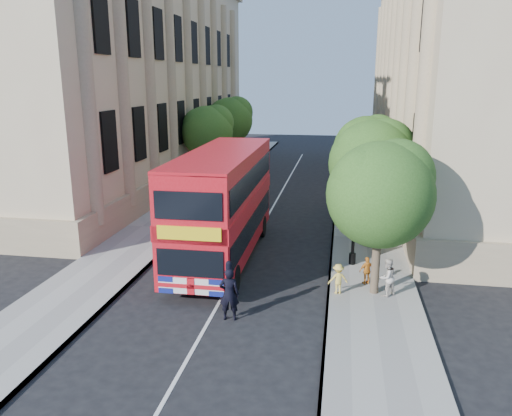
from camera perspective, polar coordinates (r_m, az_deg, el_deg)
The scene contains 17 objects.
ground at distance 18.10m, azimuth -5.25°, elevation -12.47°, with size 120.00×120.00×0.00m, color black.
pavement_right at distance 26.85m, azimuth 12.40°, elevation -3.45°, with size 3.50×80.00×0.12m, color gray.
pavement_left at distance 28.64m, azimuth -11.24°, elevation -2.25°, with size 3.50×80.00×0.12m, color gray.
building_right at distance 40.67m, azimuth 24.09°, elevation 14.47°, with size 12.00×38.00×18.00m, color tan.
building_left at distance 43.51m, azimuth -15.36°, elevation 15.11°, with size 12.00×38.00×18.00m, color tan.
tree_right_near at distance 19.05m, azimuth 14.16°, elevation 2.12°, with size 4.00×4.00×6.08m.
tree_right_mid at distance 24.91m, azimuth 13.24°, elevation 5.49°, with size 4.20×4.20×6.37m.
tree_right_far at distance 30.86m, azimuth 12.64°, elevation 6.97°, with size 4.00×4.00×6.15m.
tree_left_far at distance 39.14m, azimuth -5.54°, elevation 8.98°, with size 4.00×4.00×6.30m.
tree_left_back at distance 46.85m, azimuth -2.94°, elevation 10.26°, with size 4.20×4.20×6.65m.
lamp_post at distance 22.29m, azimuth 11.21°, elevation -0.53°, with size 0.32×0.32×5.16m.
double_decker_bus at distance 22.93m, azimuth -3.80°, elevation 0.74°, with size 2.96×10.77×4.96m.
box_van at distance 32.24m, azimuth -1.88°, elevation 2.33°, with size 2.22×5.01×2.82m.
police_constable at distance 17.59m, azimuth -3.08°, elevation -9.79°, with size 0.70×0.46×1.91m, color black.
woman_pedestrian at distance 19.83m, azimuth 14.75°, elevation -7.67°, with size 0.73×0.57×1.50m, color beige.
child_a at distance 20.79m, azimuth 12.58°, elevation -6.99°, with size 0.67×0.28×1.15m, color orange.
child_b at distance 19.69m, azimuth 9.37°, elevation -7.99°, with size 0.77×0.44×1.20m, color #EAC74F.
Camera 1 is at (4.33, -15.54, 8.21)m, focal length 35.00 mm.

